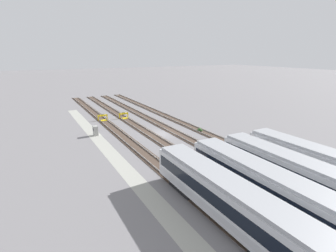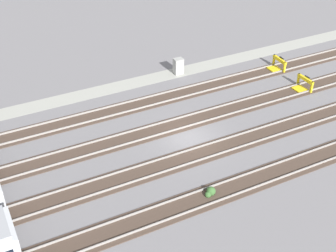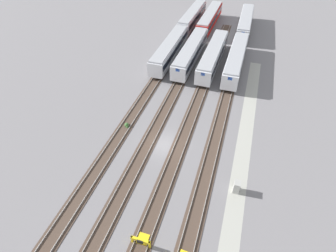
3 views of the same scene
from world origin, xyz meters
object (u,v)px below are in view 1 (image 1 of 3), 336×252
Objects in this scene: subway_car_front_row_leftmost at (296,174)px; subway_car_front_row_right_inner at (264,185)px; subway_car_back_row_centre at (323,165)px; weed_clump at (200,130)px; subway_car_front_row_rightmost at (225,197)px; bumper_stop_nearest_track at (103,118)px; bumper_stop_near_inner_track at (124,116)px; electrical_cabinet at (96,131)px.

subway_car_front_row_leftmost is 1.00× the size of subway_car_front_row_right_inner.
subway_car_back_row_centre reaches higher than weed_clump.
subway_car_front_row_leftmost is at bearing -90.00° from subway_car_back_row_centre.
bumper_stop_nearest_track is at bearing 179.93° from subway_car_front_row_rightmost.
subway_car_front_row_right_inner is 8.98× the size of bumper_stop_nearest_track.
subway_car_front_row_leftmost is at bearing 13.22° from bumper_stop_nearest_track.
bumper_stop_nearest_track is (-37.25, 0.04, -1.53)m from subway_car_front_row_rightmost.
subway_car_front_row_rightmost reaches higher than bumper_stop_nearest_track.
subway_car_front_row_rightmost is at bearing -0.07° from bumper_stop_nearest_track.
subway_car_front_row_rightmost is (0.00, -4.39, 0.00)m from subway_car_front_row_right_inner.
bumper_stop_near_inner_track is at bearing -150.74° from weed_clump.
subway_car_back_row_centre reaches higher than bumper_stop_near_inner_track.
electrical_cabinet is (-28.00, -3.67, -1.24)m from subway_car_front_row_rightmost.
bumper_stop_nearest_track is 1.00× the size of bumper_stop_near_inner_track.
bumper_stop_near_inner_track is 2.18× the size of weed_clump.
bumper_stop_nearest_track is 2.18× the size of weed_clump.
subway_car_front_row_right_inner is 37.54m from bumper_stop_nearest_track.
weed_clump is (6.35, 16.58, -0.56)m from electrical_cabinet.
subway_car_front_row_leftmost reaches higher than electrical_cabinet.
subway_car_front_row_leftmost is 19.60× the size of weed_clump.
bumper_stop_nearest_track is (-37.25, -13.05, -1.53)m from subway_car_back_row_centre.
subway_car_back_row_centre is at bearing 0.50° from weed_clump.
electrical_cabinet is at bearing -156.00° from subway_car_front_row_leftmost.
electrical_cabinet is at bearing -172.53° from subway_car_front_row_rightmost.
subway_car_front_row_right_inner is at bearing -90.00° from subway_car_front_row_leftmost.
weed_clump is at bearing 169.24° from subway_car_front_row_leftmost.
subway_car_front_row_right_inner is at bearing -90.00° from subway_car_back_row_centre.
subway_car_front_row_leftmost is at bearing -10.76° from weed_clump.
weed_clump is at bearing 158.50° from subway_car_front_row_right_inner.
subway_car_back_row_centre is at bearing 19.31° from bumper_stop_nearest_track.
subway_car_front_row_leftmost reaches higher than weed_clump.
bumper_stop_nearest_track is 9.97m from electrical_cabinet.
electrical_cabinet reaches higher than bumper_stop_nearest_track.
bumper_stop_near_inner_track is at bearing 137.58° from electrical_cabinet.
subway_car_front_row_right_inner is 19.61× the size of weed_clump.
bumper_stop_near_inner_track is (-36.83, -4.40, -1.53)m from subway_car_front_row_leftmost.
subway_car_front_row_right_inner is 11.28× the size of electrical_cabinet.
bumper_stop_near_inner_track is at bearing -166.71° from subway_car_back_row_centre.
weed_clump is (-21.65, 8.52, -1.80)m from subway_car_front_row_right_inner.
subway_car_front_row_right_inner reaches higher than bumper_stop_nearest_track.
subway_car_front_row_leftmost is 8.80m from subway_car_front_row_rightmost.
subway_car_front_row_right_inner is (0.00, -4.41, 0.00)m from subway_car_front_row_leftmost.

